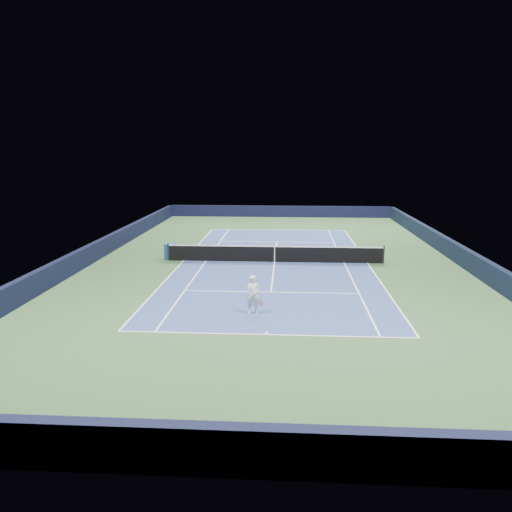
{
  "coord_description": "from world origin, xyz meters",
  "views": [
    {
      "loc": [
        0.69,
        -28.99,
        6.66
      ],
      "look_at": [
        -0.92,
        -3.0,
        1.0
      ],
      "focal_mm": 35.0,
      "sensor_mm": 36.0,
      "label": 1
    }
  ],
  "objects": [
    {
      "name": "sponsor_cube",
      "position": [
        -6.4,
        0.43,
        0.47
      ],
      "size": [
        0.66,
        0.61,
        0.95
      ],
      "color": "#1B48A5",
      "rests_on": "ground"
    },
    {
      "name": "center_mark_far",
      "position": [
        0.0,
        11.73,
        0.01
      ],
      "size": [
        0.08,
        0.3,
        0.0
      ],
      "primitive_type": "cube",
      "color": "white",
      "rests_on": "ground"
    },
    {
      "name": "baseline_far",
      "position": [
        0.0,
        11.88,
        0.01
      ],
      "size": [
        10.97,
        0.08,
        0.0
      ],
      "primitive_type": "cube",
      "color": "white",
      "rests_on": "ground"
    },
    {
      "name": "wall_near",
      "position": [
        0.0,
        -19.82,
        0.55
      ],
      "size": [
        22.0,
        0.35,
        1.1
      ],
      "primitive_type": "cube",
      "color": "black",
      "rests_on": "ground"
    },
    {
      "name": "baseline_near",
      "position": [
        0.0,
        -11.88,
        0.01
      ],
      "size": [
        10.97,
        0.08,
        0.0
      ],
      "primitive_type": "cube",
      "color": "white",
      "rests_on": "ground"
    },
    {
      "name": "wall_far",
      "position": [
        0.0,
        19.82,
        0.55
      ],
      "size": [
        22.0,
        0.35,
        1.1
      ],
      "primitive_type": "cube",
      "color": "black",
      "rests_on": "ground"
    },
    {
      "name": "sideline_doubles_left",
      "position": [
        -5.49,
        0.0,
        0.01
      ],
      "size": [
        0.08,
        23.77,
        0.0
      ],
      "primitive_type": "cube",
      "color": "white",
      "rests_on": "ground"
    },
    {
      "name": "court_surface",
      "position": [
        0.0,
        0.0,
        0.0
      ],
      "size": [
        10.97,
        23.77,
        0.01
      ],
      "primitive_type": "cube",
      "color": "navy",
      "rests_on": "ground"
    },
    {
      "name": "tennis_player",
      "position": [
        -0.63,
        -9.53,
        0.8
      ],
      "size": [
        0.78,
        1.28,
        2.76
      ],
      "color": "white",
      "rests_on": "ground"
    },
    {
      "name": "sideline_singles_right",
      "position": [
        4.12,
        0.0,
        0.01
      ],
      "size": [
        0.08,
        23.77,
        0.0
      ],
      "primitive_type": "cube",
      "color": "white",
      "rests_on": "ground"
    },
    {
      "name": "tennis_net",
      "position": [
        0.0,
        0.0,
        0.5
      ],
      "size": [
        12.9,
        0.1,
        1.07
      ],
      "color": "black",
      "rests_on": "ground"
    },
    {
      "name": "wall_left",
      "position": [
        -10.82,
        0.0,
        0.55
      ],
      "size": [
        0.35,
        40.0,
        1.1
      ],
      "primitive_type": "cube",
      "color": "black",
      "rests_on": "ground"
    },
    {
      "name": "sideline_singles_left",
      "position": [
        -4.12,
        0.0,
        0.01
      ],
      "size": [
        0.08,
        23.77,
        0.0
      ],
      "primitive_type": "cube",
      "color": "white",
      "rests_on": "ground"
    },
    {
      "name": "wall_right",
      "position": [
        10.82,
        0.0,
        0.55
      ],
      "size": [
        0.35,
        40.0,
        1.1
      ],
      "primitive_type": "cube",
      "color": "black",
      "rests_on": "ground"
    },
    {
      "name": "center_mark_near",
      "position": [
        0.0,
        -11.73,
        0.01
      ],
      "size": [
        0.08,
        0.3,
        0.0
      ],
      "primitive_type": "cube",
      "color": "white",
      "rests_on": "ground"
    },
    {
      "name": "center_service_line",
      "position": [
        0.0,
        0.0,
        0.01
      ],
      "size": [
        0.08,
        12.8,
        0.0
      ],
      "primitive_type": "cube",
      "color": "white",
      "rests_on": "ground"
    },
    {
      "name": "sideline_doubles_right",
      "position": [
        5.49,
        0.0,
        0.01
      ],
      "size": [
        0.08,
        23.77,
        0.0
      ],
      "primitive_type": "cube",
      "color": "white",
      "rests_on": "ground"
    },
    {
      "name": "service_line_far",
      "position": [
        0.0,
        6.4,
        0.01
      ],
      "size": [
        8.23,
        0.08,
        0.0
      ],
      "primitive_type": "cube",
      "color": "white",
      "rests_on": "ground"
    },
    {
      "name": "ground",
      "position": [
        0.0,
        0.0,
        0.0
      ],
      "size": [
        40.0,
        40.0,
        0.0
      ],
      "primitive_type": "plane",
      "color": "#2C4C29",
      "rests_on": "ground"
    },
    {
      "name": "service_line_near",
      "position": [
        0.0,
        -6.4,
        0.01
      ],
      "size": [
        8.23,
        0.08,
        0.0
      ],
      "primitive_type": "cube",
      "color": "white",
      "rests_on": "ground"
    }
  ]
}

